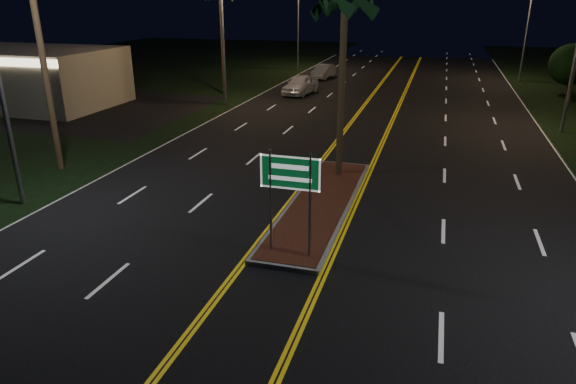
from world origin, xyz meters
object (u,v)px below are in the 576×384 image
at_px(median_island, 321,204).
at_px(highway_sign, 290,183).
at_px(commercial_building, 12,76).
at_px(streetlight_right_mid, 573,31).
at_px(streetlight_left_far, 302,14).
at_px(streetlight_left_mid, 228,24).
at_px(streetlight_left_near, 2,52).
at_px(streetlight_right_far, 524,17).
at_px(car_near, 300,83).
at_px(palm_median, 345,1).
at_px(car_far, 323,70).
at_px(shrub_far, 570,64).

bearing_deg(median_island, highway_sign, -90.00).
distance_m(commercial_building, streetlight_right_mid, 36.85).
xyz_separation_m(median_island, streetlight_left_far, (-10.61, 37.00, 5.57)).
bearing_deg(streetlight_left_mid, streetlight_right_mid, -5.38).
bearing_deg(streetlight_left_near, streetlight_right_far, 60.81).
height_order(streetlight_left_near, streetlight_left_far, same).
bearing_deg(car_near, commercial_building, -145.29).
bearing_deg(palm_median, streetlight_left_mid, 128.17).
xyz_separation_m(commercial_building, streetlight_right_far, (36.61, 22.01, 3.65)).
height_order(highway_sign, car_near, highway_sign).
xyz_separation_m(streetlight_right_mid, car_near, (-17.51, 7.76, -4.77)).
distance_m(median_island, streetlight_left_far, 38.89).
xyz_separation_m(streetlight_left_far, car_near, (3.71, -14.24, -4.77)).
distance_m(streetlight_left_far, car_far, 8.06).
relative_size(commercial_building, streetlight_right_mid, 1.67).
bearing_deg(streetlight_right_far, car_far, -169.44).
relative_size(median_island, streetlight_right_mid, 1.14).
xyz_separation_m(streetlight_left_near, streetlight_left_mid, (0.00, 20.00, 0.00)).
bearing_deg(shrub_far, streetlight_left_mid, -153.82).
xyz_separation_m(median_island, commercial_building, (-26.00, 12.99, 1.92)).
bearing_deg(streetlight_left_near, streetlight_left_mid, 90.00).
relative_size(highway_sign, shrub_far, 0.81).
relative_size(streetlight_left_near, car_far, 2.00).
height_order(streetlight_left_near, streetlight_left_mid, same).
bearing_deg(median_island, streetlight_left_near, -164.22).
bearing_deg(palm_median, car_near, 109.71).
distance_m(median_island, streetlight_left_mid, 20.80).
bearing_deg(median_island, car_near, 106.87).
relative_size(palm_median, car_near, 1.56).
distance_m(median_island, palm_median, 8.00).
bearing_deg(streetlight_left_far, streetlight_left_near, -90.00).
height_order(car_near, car_far, car_near).
bearing_deg(shrub_far, commercial_building, -158.09).
bearing_deg(streetlight_right_far, streetlight_right_mid, -90.00).
distance_m(commercial_building, shrub_far, 42.90).
bearing_deg(car_far, car_near, -83.26).
distance_m(car_near, car_far, 8.96).
relative_size(median_island, highway_sign, 3.20).
relative_size(streetlight_left_far, streetlight_right_far, 1.00).
xyz_separation_m(streetlight_left_mid, streetlight_left_far, (0.00, 20.00, 0.00)).
bearing_deg(highway_sign, streetlight_right_mid, 61.07).
height_order(streetlight_right_mid, car_near, streetlight_right_mid).
height_order(streetlight_left_far, car_far, streetlight_left_far).
bearing_deg(streetlight_left_mid, highway_sign, -63.41).
xyz_separation_m(commercial_building, streetlight_left_far, (15.39, 24.01, 3.65)).
bearing_deg(streetlight_left_far, car_far, -55.74).
distance_m(highway_sign, streetlight_right_far, 40.74).
bearing_deg(highway_sign, median_island, 90.00).
xyz_separation_m(streetlight_left_far, streetlight_right_mid, (21.23, -22.00, 0.00)).
relative_size(streetlight_left_mid, car_near, 1.69).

